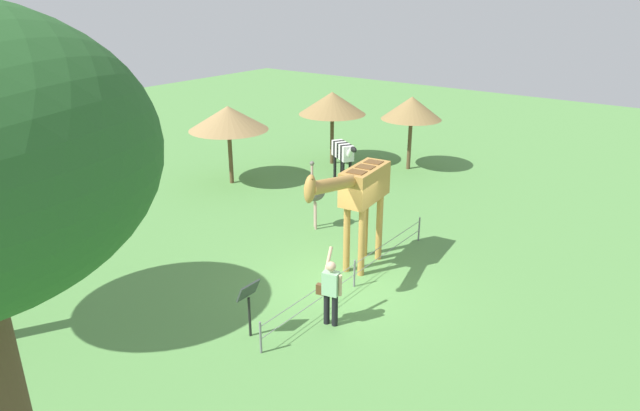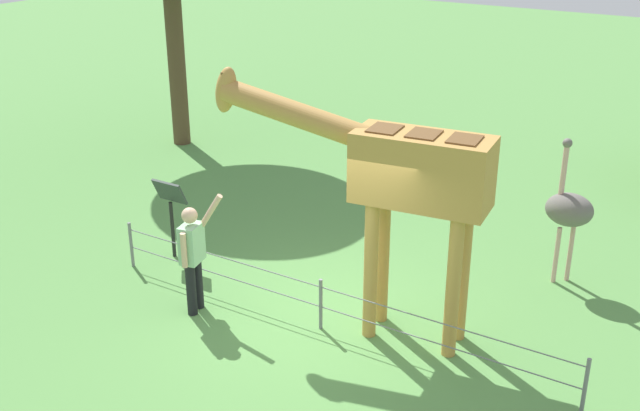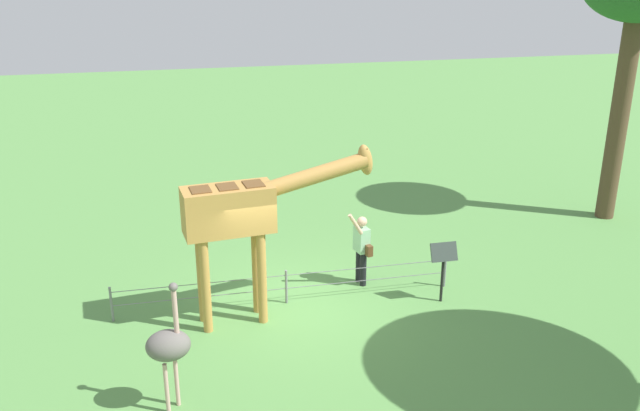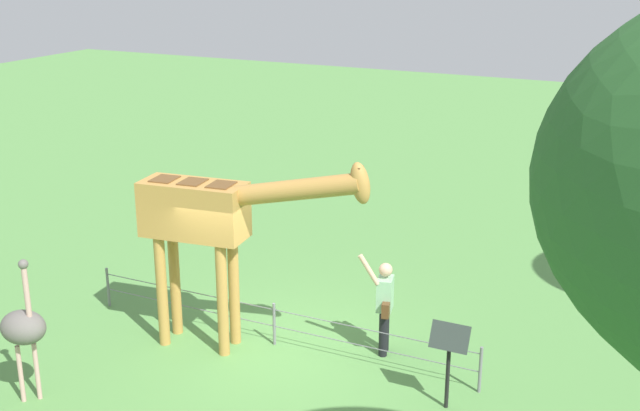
% 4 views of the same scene
% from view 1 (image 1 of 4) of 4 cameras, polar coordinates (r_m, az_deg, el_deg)
% --- Properties ---
extents(ground_plane, '(60.00, 60.00, 0.00)m').
position_cam_1_polar(ground_plane, '(14.54, 2.88, -8.04)').
color(ground_plane, '#568E47').
extents(giraffe, '(3.84, 0.93, 3.41)m').
position_cam_1_polar(giraffe, '(14.38, 4.05, 1.41)').
color(giraffe, '#BC8942').
rests_on(giraffe, ground_plane).
extents(visitor, '(0.57, 0.57, 1.77)m').
position_cam_1_polar(visitor, '(12.50, 1.08, -8.54)').
color(visitor, black).
rests_on(visitor, ground_plane).
extents(zebra, '(1.20, 1.70, 1.66)m').
position_cam_1_polar(zebra, '(21.74, 2.41, 5.38)').
color(zebra, black).
rests_on(zebra, ground_plane).
extents(ostrich, '(0.70, 0.56, 2.25)m').
position_cam_1_polar(ostrich, '(17.35, -0.51, 1.27)').
color(ostrich, '#CC9E93').
rests_on(ostrich, ground_plane).
extents(shade_hut_near, '(2.84, 2.84, 3.11)m').
position_cam_1_polar(shade_hut_near, '(23.79, 1.27, 10.42)').
color(shade_hut_near, brown).
rests_on(shade_hut_near, ground_plane).
extents(shade_hut_far, '(3.03, 3.03, 3.03)m').
position_cam_1_polar(shade_hut_far, '(21.51, -9.38, 8.81)').
color(shade_hut_far, brown).
rests_on(shade_hut_far, ground_plane).
extents(shade_hut_aside, '(2.49, 2.49, 3.06)m').
position_cam_1_polar(shade_hut_aside, '(23.33, 9.37, 9.80)').
color(shade_hut_aside, brown).
rests_on(shade_hut_aside, ground_plane).
extents(info_sign, '(0.56, 0.21, 1.32)m').
position_cam_1_polar(info_sign, '(12.17, -7.32, -9.37)').
color(info_sign, black).
rests_on(info_sign, ground_plane).
extents(wire_fence, '(7.05, 0.05, 0.75)m').
position_cam_1_polar(wire_fence, '(14.26, 3.55, -6.85)').
color(wire_fence, slate).
rests_on(wire_fence, ground_plane).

